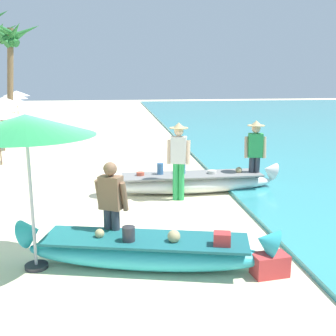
# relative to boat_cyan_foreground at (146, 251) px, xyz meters

# --- Properties ---
(ground_plane) EXTENTS (80.00, 80.00, 0.00)m
(ground_plane) POSITION_rel_boat_cyan_foreground_xyz_m (-1.48, 1.24, -0.28)
(ground_plane) COLOR beige
(boat_cyan_foreground) EXTENTS (4.12, 1.66, 0.78)m
(boat_cyan_foreground) POSITION_rel_boat_cyan_foreground_xyz_m (0.00, 0.00, 0.00)
(boat_cyan_foreground) COLOR #33B2BC
(boat_cyan_foreground) RESTS_ON ground
(boat_white_midground) EXTENTS (4.54, 0.88, 0.81)m
(boat_white_midground) POSITION_rel_boat_cyan_foreground_xyz_m (1.51, 4.03, -0.00)
(boat_white_midground) COLOR white
(boat_white_midground) RESTS_ON ground
(person_vendor_hatted) EXTENTS (0.59, 0.44, 1.88)m
(person_vendor_hatted) POSITION_rel_boat_cyan_foreground_xyz_m (1.07, 3.46, 0.81)
(person_vendor_hatted) COLOR green
(person_vendor_hatted) RESTS_ON ground
(person_tourist_customer) EXTENTS (0.58, 0.43, 1.62)m
(person_tourist_customer) POSITION_rel_boat_cyan_foreground_xyz_m (-0.52, 0.47, 0.64)
(person_tourist_customer) COLOR #333842
(person_tourist_customer) RESTS_ON ground
(person_vendor_assistant) EXTENTS (0.58, 0.44, 1.83)m
(person_vendor_assistant) POSITION_rel_boat_cyan_foreground_xyz_m (3.14, 4.01, 0.78)
(person_vendor_assistant) COLOR #333842
(person_vendor_assistant) RESTS_ON ground
(patio_umbrella_large) EXTENTS (2.04, 2.04, 2.42)m
(patio_umbrella_large) POSITION_rel_boat_cyan_foreground_xyz_m (-1.71, 0.20, 1.97)
(patio_umbrella_large) COLOR #B7B7BC
(patio_umbrella_large) RESTS_ON ground
(parasol_row_1) EXTENTS (1.60, 1.60, 1.91)m
(parasol_row_1) POSITION_rel_boat_cyan_foreground_xyz_m (-4.70, 10.69, 1.47)
(parasol_row_1) COLOR #8E6B47
(parasol_row_1) RESTS_ON ground
(parasol_row_2) EXTENTS (1.60, 1.60, 1.91)m
(parasol_row_2) POSITION_rel_boat_cyan_foreground_xyz_m (-5.12, 13.30, 1.47)
(parasol_row_2) COLOR #8E6B47
(parasol_row_2) RESTS_ON ground
(parasol_row_3) EXTENTS (1.60, 1.60, 1.91)m
(parasol_row_3) POSITION_rel_boat_cyan_foreground_xyz_m (-5.63, 15.74, 1.47)
(parasol_row_3) COLOR #8E6B47
(parasol_row_3) RESTS_ON ground
(parasol_row_4) EXTENTS (1.60, 1.60, 1.91)m
(parasol_row_4) POSITION_rel_boat_cyan_foreground_xyz_m (-5.92, 18.22, 1.47)
(parasol_row_4) COLOR #8E6B47
(parasol_row_4) RESTS_ON ground
(parasol_row_5) EXTENTS (1.60, 1.60, 1.91)m
(parasol_row_5) POSITION_rel_boat_cyan_foreground_xyz_m (-6.35, 21.17, 1.47)
(parasol_row_5) COLOR #8E6B47
(parasol_row_5) RESTS_ON ground
(palm_tree_tall_inland) EXTENTS (2.71, 2.39, 5.34)m
(palm_tree_tall_inland) POSITION_rel_boat_cyan_foreground_xyz_m (-5.04, 14.80, 4.04)
(palm_tree_tall_inland) COLOR brown
(palm_tree_tall_inland) RESTS_ON ground
(cooler_box) EXTENTS (0.57, 0.38, 0.34)m
(cooler_box) POSITION_rel_boat_cyan_foreground_xyz_m (1.84, -0.52, -0.11)
(cooler_box) COLOR #C63838
(cooler_box) RESTS_ON ground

